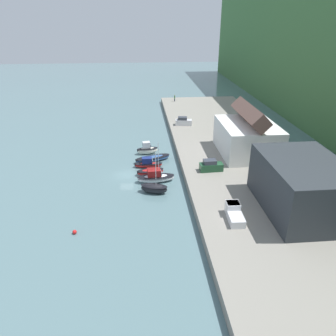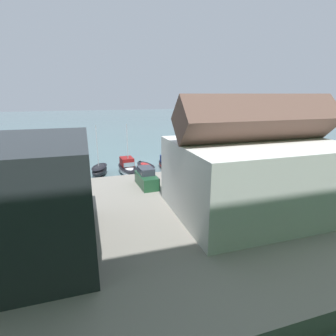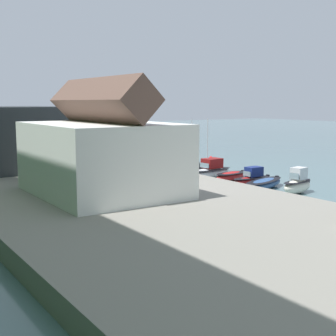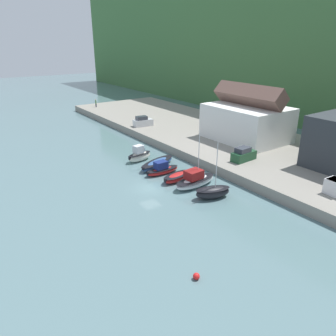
{
  "view_description": "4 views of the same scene",
  "coord_description": "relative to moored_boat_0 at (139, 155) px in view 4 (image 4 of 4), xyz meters",
  "views": [
    {
      "loc": [
        56.18,
        2.92,
        27.71
      ],
      "look_at": [
        2.21,
        7.79,
        2.2
      ],
      "focal_mm": 35.0,
      "sensor_mm": 36.0,
      "label": 1
    },
    {
      "loc": [
        8.68,
        43.66,
        11.76
      ],
      "look_at": [
        -2.33,
        8.58,
        1.3
      ],
      "focal_mm": 28.0,
      "sensor_mm": 36.0,
      "label": 2
    },
    {
      "loc": [
        -42.81,
        42.98,
        9.59
      ],
      "look_at": [
        3.43,
        11.76,
        1.72
      ],
      "focal_mm": 50.0,
      "sensor_mm": 36.0,
      "label": 3
    },
    {
      "loc": [
        34.8,
        -21.75,
        19.16
      ],
      "look_at": [
        -1.88,
        4.38,
        1.37
      ],
      "focal_mm": 35.0,
      "sensor_mm": 36.0,
      "label": 4
    }
  ],
  "objects": [
    {
      "name": "moored_boat_0",
      "position": [
        0.0,
        0.0,
        0.0
      ],
      "size": [
        2.46,
        4.8,
        2.77
      ],
      "rotation": [
        0.0,
        0.0,
        0.17
      ],
      "color": "white",
      "rests_on": "ground_plane"
    },
    {
      "name": "moored_boat_2",
      "position": [
        6.83,
        -0.1,
        -0.31
      ],
      "size": [
        1.84,
        5.6,
        2.04
      ],
      "rotation": [
        0.0,
        0.0,
        -0.0
      ],
      "color": "red",
      "rests_on": "ground_plane"
    },
    {
      "name": "moored_boat_3",
      "position": [
        10.23,
        0.21,
        -0.44
      ],
      "size": [
        2.97,
        5.47,
        1.08
      ],
      "rotation": [
        0.0,
        0.0,
        0.18
      ],
      "color": "red",
      "rests_on": "ground_plane"
    },
    {
      "name": "parked_car_0",
      "position": [
        -15.18,
        9.93,
        1.38
      ],
      "size": [
        2.36,
        4.41,
        2.16
      ],
      "rotation": [
        0.0,
        0.0,
        -0.14
      ],
      "color": "silver",
      "rests_on": "quay_promenade"
    },
    {
      "name": "moored_boat_1",
      "position": [
        3.95,
        0.96,
        -0.45
      ],
      "size": [
        4.7,
        7.98,
        1.07
      ],
      "rotation": [
        0.0,
        0.0,
        0.34
      ],
      "color": "#33568E",
      "rests_on": "ground_plane"
    },
    {
      "name": "person_on_quay",
      "position": [
        -40.98,
        10.42,
        1.56
      ],
      "size": [
        0.4,
        0.4,
        2.14
      ],
      "color": "#232838",
      "rests_on": "quay_promenade"
    },
    {
      "name": "parked_car_1",
      "position": [
        12.62,
        11.33,
        1.38
      ],
      "size": [
        2.03,
        4.29,
        2.16
      ],
      "rotation": [
        0.0,
        0.0,
        0.06
      ],
      "color": "#1E4C2D",
      "rests_on": "quay_promenade"
    },
    {
      "name": "harbor_clubhouse",
      "position": [
        4.8,
        20.4,
        4.15
      ],
      "size": [
        14.42,
        10.88,
        10.28
      ],
      "color": "white",
      "rests_on": "quay_promenade"
    },
    {
      "name": "moored_boat_5",
      "position": [
        17.35,
        0.59,
        -0.2
      ],
      "size": [
        3.3,
        5.05,
        7.48
      ],
      "rotation": [
        0.0,
        0.0,
        -0.31
      ],
      "color": "black",
      "rests_on": "ground_plane"
    },
    {
      "name": "ground_plane",
      "position": [
        10.13,
        -4.37,
        -1.02
      ],
      "size": [
        320.0,
        320.0,
        0.0
      ],
      "primitive_type": "plane",
      "color": "slate"
    },
    {
      "name": "mooring_buoy_0",
      "position": [
        27.95,
        -11.04,
        -0.73
      ],
      "size": [
        0.6,
        0.6,
        0.6
      ],
      "color": "red",
      "rests_on": "ground_plane"
    },
    {
      "name": "quay_promenade",
      "position": [
        10.13,
        19.06,
        -0.28
      ],
      "size": [
        113.05,
        25.47,
        1.48
      ],
      "color": "gray",
      "rests_on": "ground_plane"
    },
    {
      "name": "moored_boat_4",
      "position": [
        13.24,
        1.06,
        -0.12
      ],
      "size": [
        2.99,
        7.01,
        7.58
      ],
      "rotation": [
        0.0,
        0.0,
        0.08
      ],
      "color": "white",
      "rests_on": "ground_plane"
    }
  ]
}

